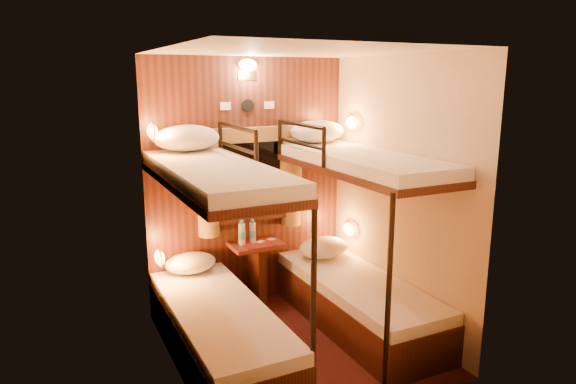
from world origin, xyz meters
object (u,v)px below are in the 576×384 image
bottle_right (252,233)px  bottle_left (242,234)px  bunk_left (218,294)px  bunk_right (358,267)px  table (257,266)px

bottle_right → bottle_left: bearing=-175.6°
bunk_left → bunk_right: bearing=0.0°
table → bottle_right: 0.34m
table → bottle_right: (-0.03, 0.02, 0.34)m
bottle_right → bunk_right: bearing=-49.7°
bottle_right → table: bearing=-32.9°
bunk_right → bottle_right: bearing=130.3°
table → bottle_left: (-0.14, 0.01, 0.34)m
table → bunk_right: bearing=-50.3°
bunk_right → table: bearing=129.7°
bottle_left → bunk_left: bearing=-122.5°
bunk_left → bunk_right: size_ratio=1.00×
bunk_left → table: size_ratio=2.90×
bunk_left → bottle_right: (0.62, 0.80, 0.19)m
table → bottle_left: 0.37m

